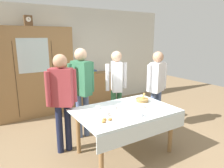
% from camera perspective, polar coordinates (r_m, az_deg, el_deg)
% --- Properties ---
extents(ground_plane, '(12.00, 12.00, 0.00)m').
position_cam_1_polar(ground_plane, '(3.85, 1.65, -17.12)').
color(ground_plane, '#846B4C').
rests_on(ground_plane, ground).
extents(back_wall, '(6.40, 0.10, 2.70)m').
position_cam_1_polar(back_wall, '(5.75, -13.12, 6.93)').
color(back_wall, silver).
rests_on(back_wall, ground).
extents(dining_table, '(1.62, 1.08, 0.77)m').
position_cam_1_polar(dining_table, '(3.38, 3.95, -8.94)').
color(dining_table, olive).
rests_on(dining_table, ground).
extents(wall_cabinet, '(1.90, 0.46, 2.17)m').
position_cam_1_polar(wall_cabinet, '(5.27, -21.18, 2.93)').
color(wall_cabinet, olive).
rests_on(wall_cabinet, ground).
extents(mantel_clock, '(0.18, 0.11, 0.24)m').
position_cam_1_polar(mantel_clock, '(5.21, -22.38, 16.03)').
color(mantel_clock, brown).
rests_on(mantel_clock, wall_cabinet).
extents(bookshelf_low, '(1.05, 0.35, 0.92)m').
position_cam_1_polar(bookshelf_low, '(5.96, -5.28, -1.28)').
color(bookshelf_low, olive).
rests_on(bookshelf_low, ground).
extents(book_stack, '(0.17, 0.22, 0.09)m').
position_cam_1_polar(book_stack, '(5.85, -5.38, 3.56)').
color(book_stack, '#B29333').
rests_on(book_stack, bookshelf_low).
extents(tea_cup_near_right, '(0.13, 0.13, 0.06)m').
position_cam_1_polar(tea_cup_near_right, '(3.10, -1.21, -8.39)').
color(tea_cup_near_right, white).
rests_on(tea_cup_near_right, dining_table).
extents(tea_cup_front_edge, '(0.13, 0.13, 0.06)m').
position_cam_1_polar(tea_cup_front_edge, '(3.35, 0.69, -6.74)').
color(tea_cup_front_edge, white).
rests_on(tea_cup_front_edge, dining_table).
extents(tea_cup_far_left, '(0.13, 0.13, 0.06)m').
position_cam_1_polar(tea_cup_far_left, '(3.10, 7.98, -8.55)').
color(tea_cup_far_left, white).
rests_on(tea_cup_far_left, dining_table).
extents(tea_cup_mid_right, '(0.13, 0.13, 0.06)m').
position_cam_1_polar(tea_cup_mid_right, '(3.37, -3.91, -6.63)').
color(tea_cup_mid_right, silver).
rests_on(tea_cup_mid_right, dining_table).
extents(tea_cup_center, '(0.13, 0.13, 0.06)m').
position_cam_1_polar(tea_cup_center, '(3.45, 8.66, -6.25)').
color(tea_cup_center, white).
rests_on(tea_cup_center, dining_table).
extents(bread_basket, '(0.24, 0.24, 0.16)m').
position_cam_1_polar(bread_basket, '(3.79, 8.43, -4.37)').
color(bread_basket, '#9E7542').
rests_on(bread_basket, dining_table).
extents(pastry_plate, '(0.28, 0.28, 0.05)m').
position_cam_1_polar(pastry_plate, '(2.88, -1.46, -10.44)').
color(pastry_plate, white).
rests_on(pastry_plate, dining_table).
extents(spoon_mid_right, '(0.12, 0.02, 0.01)m').
position_cam_1_polar(spoon_mid_right, '(3.47, 3.58, -6.44)').
color(spoon_mid_right, silver).
rests_on(spoon_mid_right, dining_table).
extents(spoon_near_right, '(0.12, 0.02, 0.01)m').
position_cam_1_polar(spoon_near_right, '(3.04, 2.96, -9.35)').
color(spoon_near_right, silver).
rests_on(spoon_near_right, dining_table).
extents(person_behind_table_right, '(0.52, 0.41, 1.65)m').
position_cam_1_polar(person_behind_table_right, '(4.30, 1.25, 0.59)').
color(person_behind_table_right, '#33704C').
rests_on(person_behind_table_right, ground).
extents(person_behind_table_left, '(0.52, 0.37, 1.67)m').
position_cam_1_polar(person_behind_table_left, '(3.43, -13.83, -2.81)').
color(person_behind_table_left, '#191E38').
rests_on(person_behind_table_left, ground).
extents(person_beside_shelf, '(0.52, 0.41, 1.73)m').
position_cam_1_polar(person_beside_shelf, '(3.88, -8.49, -0.04)').
color(person_beside_shelf, slate).
rests_on(person_beside_shelf, ground).
extents(person_near_right_end, '(0.52, 0.32, 1.64)m').
position_cam_1_polar(person_near_right_end, '(4.35, 12.40, 0.39)').
color(person_near_right_end, slate).
rests_on(person_near_right_end, ground).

